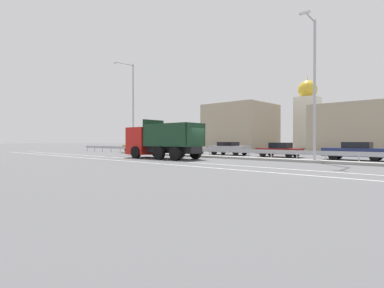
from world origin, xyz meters
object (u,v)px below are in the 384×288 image
(street_lamp_0, at_px, (132,104))
(parked_car_2, at_px, (189,148))
(parked_car_3, at_px, (229,148))
(street_lamp_1, at_px, (314,84))
(parked_car_4, at_px, (280,150))
(median_road_sign, at_px, (159,143))
(parked_car_0, at_px, (137,146))
(parked_car_1, at_px, (162,147))
(dump_truck, at_px, (155,143))
(church_tower, at_px, (307,116))
(parked_car_5, at_px, (355,151))

(street_lamp_0, xyz_separation_m, parked_car_2, (4.73, 4.64, -5.00))
(street_lamp_0, bearing_deg, parked_car_3, 27.49)
(street_lamp_1, xyz_separation_m, parked_car_3, (-10.72, 5.06, -4.74))
(parked_car_2, xyz_separation_m, parked_car_4, (11.03, 0.45, -0.03))
(median_road_sign, xyz_separation_m, parked_car_0, (-10.71, 5.22, -0.53))
(parked_car_1, bearing_deg, street_lamp_0, 7.28)
(street_lamp_1, bearing_deg, parked_car_4, 134.85)
(parked_car_1, bearing_deg, dump_truck, 49.62)
(dump_truck, bearing_deg, parked_car_2, 21.97)
(median_road_sign, relative_size, parked_car_2, 0.60)
(parked_car_2, height_order, church_tower, church_tower)
(parked_car_3, relative_size, parked_car_5, 0.95)
(street_lamp_1, bearing_deg, street_lamp_0, -179.63)
(parked_car_1, distance_m, parked_car_3, 10.25)
(street_lamp_0, height_order, parked_car_4, street_lamp_0)
(parked_car_4, bearing_deg, street_lamp_0, 103.57)
(parked_car_1, height_order, parked_car_5, parked_car_1)
(parked_car_3, bearing_deg, church_tower, 179.75)
(street_lamp_0, distance_m, church_tower, 32.11)
(street_lamp_0, relative_size, parked_car_3, 2.39)
(median_road_sign, height_order, street_lamp_0, street_lamp_0)
(parked_car_1, xyz_separation_m, parked_car_2, (5.00, -0.24, -0.03))
(street_lamp_1, relative_size, church_tower, 0.77)
(parked_car_5, bearing_deg, street_lamp_1, 161.09)
(dump_truck, xyz_separation_m, church_tower, (-0.45, 34.90, 4.50))
(street_lamp_1, relative_size, parked_car_5, 2.15)
(parked_car_2, height_order, parked_car_3, parked_car_2)
(parked_car_5, height_order, church_tower, church_tower)
(parked_car_0, relative_size, church_tower, 0.37)
(dump_truck, height_order, street_lamp_0, street_lamp_0)
(dump_truck, distance_m, street_lamp_0, 10.40)
(parked_car_0, bearing_deg, street_lamp_0, -131.78)
(street_lamp_0, xyz_separation_m, parked_car_5, (22.18, 4.79, -4.99))
(parked_car_2, bearing_deg, parked_car_4, -86.41)
(median_road_sign, bearing_deg, parked_car_4, 23.69)
(parked_car_3, distance_m, church_tower, 26.43)
(median_road_sign, relative_size, church_tower, 0.18)
(parked_car_2, bearing_deg, parked_car_0, 87.28)
(street_lamp_1, xyz_separation_m, parked_car_2, (-15.97, 4.51, -4.74))
(street_lamp_1, xyz_separation_m, parked_car_0, (-26.86, 5.26, -4.75))
(parked_car_4, distance_m, church_tower, 27.53)
(parked_car_3, bearing_deg, dump_truck, -12.80)
(parked_car_5, bearing_deg, median_road_sign, 103.41)
(dump_truck, distance_m, church_tower, 35.19)
(street_lamp_1, height_order, parked_car_2, street_lamp_1)
(median_road_sign, relative_size, parked_car_5, 0.50)
(parked_car_2, height_order, parked_car_5, parked_car_2)
(dump_truck, xyz_separation_m, street_lamp_0, (-8.62, 3.84, 4.38))
(parked_car_3, relative_size, parked_car_4, 1.07)
(dump_truck, relative_size, church_tower, 0.57)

